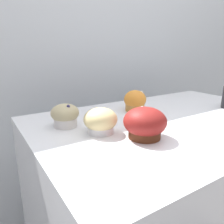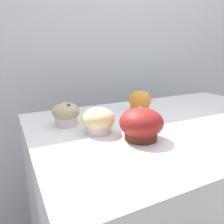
% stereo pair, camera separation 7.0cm
% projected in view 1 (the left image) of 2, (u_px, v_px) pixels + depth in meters
% --- Properties ---
extents(wall_back, '(3.20, 0.10, 1.80)m').
position_uv_depth(wall_back, '(96.00, 98.00, 1.29)').
color(wall_back, silver).
rests_on(wall_back, ground).
extents(display_counter, '(1.00, 0.64, 0.94)m').
position_uv_depth(display_counter, '(165.00, 223.00, 0.92)').
color(display_counter, silver).
rests_on(display_counter, ground).
extents(muffin_front_center, '(0.12, 0.12, 0.09)m').
position_uv_depth(muffin_front_center, '(145.00, 123.00, 0.60)').
color(muffin_front_center, '#522614').
rests_on(muffin_front_center, display_counter).
extents(muffin_back_left, '(0.09, 0.09, 0.08)m').
position_uv_depth(muffin_back_left, '(65.00, 115.00, 0.69)').
color(muffin_back_left, silver).
rests_on(muffin_back_left, display_counter).
extents(muffin_back_right, '(0.10, 0.10, 0.08)m').
position_uv_depth(muffin_back_right, '(101.00, 121.00, 0.64)').
color(muffin_back_right, silver).
rests_on(muffin_back_right, display_counter).
extents(muffin_front_left, '(0.09, 0.09, 0.08)m').
position_uv_depth(muffin_front_left, '(135.00, 101.00, 0.87)').
color(muffin_front_left, '#C3843F').
rests_on(muffin_front_left, display_counter).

